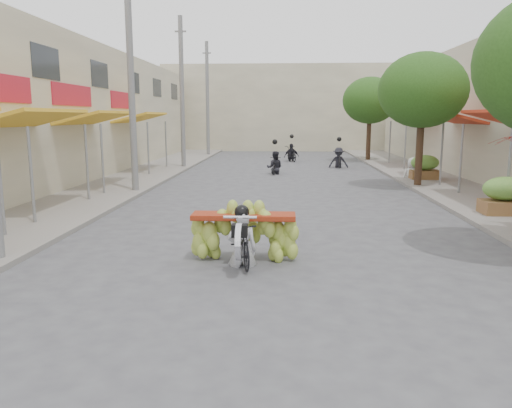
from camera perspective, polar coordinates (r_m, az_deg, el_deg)
The scene contains 16 objects.
ground at distance 6.61m, azimuth 2.31°, elevation -14.99°, with size 120.00×120.00×0.00m, color #515155.
sidewalk_left at distance 22.32m, azimuth -15.33°, elevation 2.56°, with size 4.00×60.00×0.12m, color gray.
sidewalk_right at distance 22.28m, azimuth 21.29°, elevation 2.22°, with size 4.00×60.00×0.12m, color gray.
far_building at distance 44.00m, azimuth 3.15°, elevation 10.84°, with size 20.00×6.00×7.00m, color #C2B99A.
utility_pole_mid at distance 18.85m, azimuth -14.09°, elevation 13.41°, with size 0.60×0.24×8.00m.
utility_pole_far at distance 27.57m, azimuth -8.46°, elevation 12.40°, with size 0.60×0.24×8.00m.
utility_pole_back at distance 36.43m, azimuth -5.57°, elevation 11.83°, with size 0.60×0.24×8.00m.
street_tree_mid at distance 20.72m, azimuth 18.52°, elevation 12.19°, with size 3.40×3.40×5.25m.
street_tree_far at distance 32.45m, azimuth 12.90°, elevation 11.45°, with size 3.40×3.40×5.25m.
produce_crate_mid at distance 15.42m, azimuth 26.57°, elevation 1.15°, with size 1.20×0.88×1.16m.
produce_crate_far at distance 22.93m, azimuth 18.73°, elevation 4.22°, with size 1.20×0.88×1.16m.
banana_motorbike at distance 9.56m, azimuth -1.51°, elevation -2.85°, with size 2.20×1.75×1.95m.
pedestrian at distance 23.20m, azimuth 17.54°, elevation 5.12°, with size 0.94×0.61×1.81m.
bg_motorbike_a at distance 24.64m, azimuth 2.16°, elevation 5.26°, with size 0.83×1.46×1.95m.
bg_motorbike_b at distance 27.97m, azimuth 9.44°, elevation 5.83°, with size 1.06×1.66×1.95m.
bg_motorbike_c at distance 31.76m, azimuth 4.09°, elevation 6.29°, with size 1.07×1.79×1.95m.
Camera 1 is at (0.08, -6.00, 2.79)m, focal length 35.00 mm.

